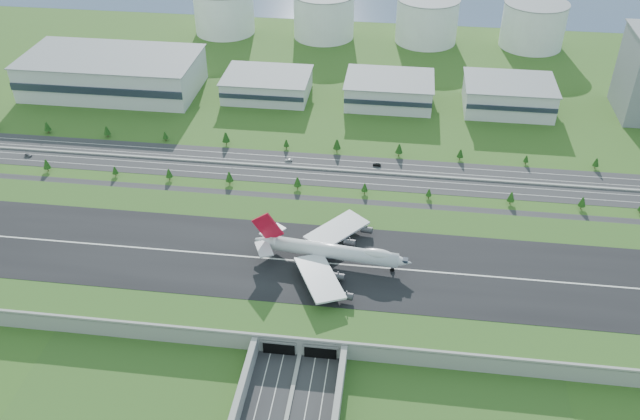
# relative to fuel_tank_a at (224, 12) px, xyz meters

# --- Properties ---
(ground) EXTENTS (1200.00, 1200.00, 0.00)m
(ground) POSITION_rel_fuel_tank_a_xyz_m (120.00, -310.00, -17.50)
(ground) COLOR #315019
(ground) RESTS_ON ground
(airfield_deck) EXTENTS (520.00, 100.00, 9.20)m
(airfield_deck) POSITION_rel_fuel_tank_a_xyz_m (120.00, -310.09, -13.38)
(airfield_deck) COLOR gray
(airfield_deck) RESTS_ON ground
(north_expressway) EXTENTS (560.00, 36.00, 0.12)m
(north_expressway) POSITION_rel_fuel_tank_a_xyz_m (120.00, -215.00, -17.44)
(north_expressway) COLOR #28282B
(north_expressway) RESTS_ON ground
(tree_row) EXTENTS (506.61, 48.60, 8.44)m
(tree_row) POSITION_rel_fuel_tank_a_xyz_m (123.39, -213.00, -12.81)
(tree_row) COLOR #3D2819
(tree_row) RESTS_ON ground
(hangar_west) EXTENTS (120.00, 60.00, 25.00)m
(hangar_west) POSITION_rel_fuel_tank_a_xyz_m (-50.00, -125.00, -5.00)
(hangar_west) COLOR silver
(hangar_west) RESTS_ON ground
(hangar_mid_a) EXTENTS (58.00, 42.00, 15.00)m
(hangar_mid_a) POSITION_rel_fuel_tank_a_xyz_m (60.00, -120.00, -10.00)
(hangar_mid_a) COLOR silver
(hangar_mid_a) RESTS_ON ground
(hangar_mid_b) EXTENTS (58.00, 42.00, 17.00)m
(hangar_mid_b) POSITION_rel_fuel_tank_a_xyz_m (145.00, -120.00, -9.00)
(hangar_mid_b) COLOR silver
(hangar_mid_b) RESTS_ON ground
(hangar_mid_c) EXTENTS (58.00, 42.00, 19.00)m
(hangar_mid_c) POSITION_rel_fuel_tank_a_xyz_m (225.00, -120.00, -8.00)
(hangar_mid_c) COLOR silver
(hangar_mid_c) RESTS_ON ground
(fuel_tank_a) EXTENTS (50.00, 50.00, 35.00)m
(fuel_tank_a) POSITION_rel_fuel_tank_a_xyz_m (0.00, 0.00, 0.00)
(fuel_tank_a) COLOR white
(fuel_tank_a) RESTS_ON ground
(fuel_tank_b) EXTENTS (50.00, 50.00, 35.00)m
(fuel_tank_b) POSITION_rel_fuel_tank_a_xyz_m (85.00, 0.00, 0.00)
(fuel_tank_b) COLOR white
(fuel_tank_b) RESTS_ON ground
(fuel_tank_c) EXTENTS (50.00, 50.00, 35.00)m
(fuel_tank_c) POSITION_rel_fuel_tank_a_xyz_m (170.00, 0.00, 0.00)
(fuel_tank_c) COLOR white
(fuel_tank_c) RESTS_ON ground
(fuel_tank_d) EXTENTS (50.00, 50.00, 35.00)m
(fuel_tank_d) POSITION_rel_fuel_tank_a_xyz_m (255.00, 0.00, 0.00)
(fuel_tank_d) COLOR white
(fuel_tank_d) RESTS_ON ground
(boeing_747) EXTENTS (74.47, 70.07, 23.04)m
(boeing_747) POSITION_rel_fuel_tank_a_xyz_m (127.22, -308.79, -2.99)
(boeing_747) COLOR silver
(boeing_747) RESTS_ON airfield_deck
(car_4) EXTENTS (5.00, 2.81, 1.61)m
(car_4) POSITION_rel_fuel_tank_a_xyz_m (-66.61, -222.57, -16.58)
(car_4) COLOR slate
(car_4) RESTS_ON ground
(car_5) EXTENTS (4.85, 2.04, 1.56)m
(car_5) POSITION_rel_fuel_tank_a_xyz_m (142.23, -206.85, -16.60)
(car_5) COLOR black
(car_5) RESTS_ON ground
(car_7) EXTENTS (5.07, 2.96, 1.38)m
(car_7) POSITION_rel_fuel_tank_a_xyz_m (89.64, -208.03, -16.69)
(car_7) COLOR silver
(car_7) RESTS_ON ground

